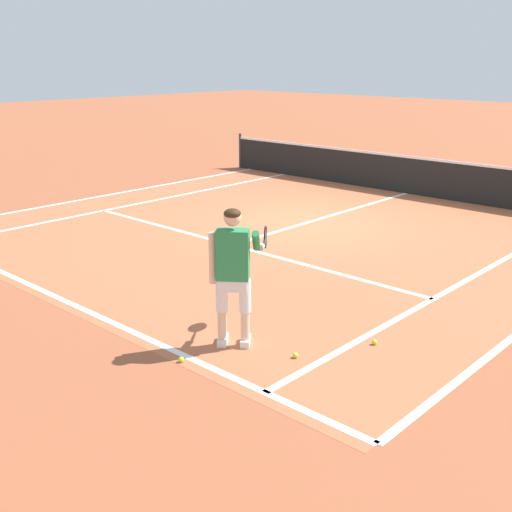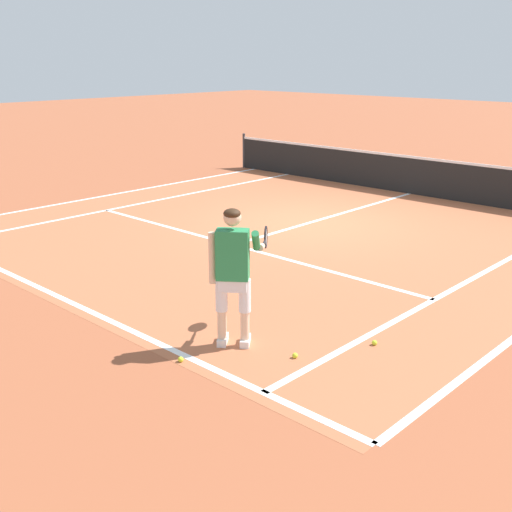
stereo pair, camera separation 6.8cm
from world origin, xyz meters
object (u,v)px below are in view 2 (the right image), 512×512
(tennis_player, at_px, (234,268))
(tennis_ball_by_baseline, at_px, (374,343))
(tennis_ball_mid_court, at_px, (295,355))
(tennis_ball_near_feet, at_px, (181,359))

(tennis_player, bearing_deg, tennis_ball_by_baseline, 42.06)
(tennis_ball_by_baseline, height_order, tennis_ball_mid_court, same)
(tennis_player, height_order, tennis_ball_by_baseline, tennis_player)
(tennis_player, bearing_deg, tennis_ball_near_feet, -98.56)
(tennis_player, distance_m, tennis_ball_by_baseline, 1.96)
(tennis_ball_by_baseline, xyz_separation_m, tennis_ball_mid_court, (-0.49, -0.93, 0.00))
(tennis_ball_near_feet, xyz_separation_m, tennis_ball_by_baseline, (1.38, 1.91, 0.00))
(tennis_ball_by_baseline, distance_m, tennis_ball_mid_court, 1.05)
(tennis_ball_near_feet, xyz_separation_m, tennis_ball_mid_court, (0.90, 0.98, 0.00))
(tennis_player, xyz_separation_m, tennis_ball_by_baseline, (1.27, 1.15, -0.96))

